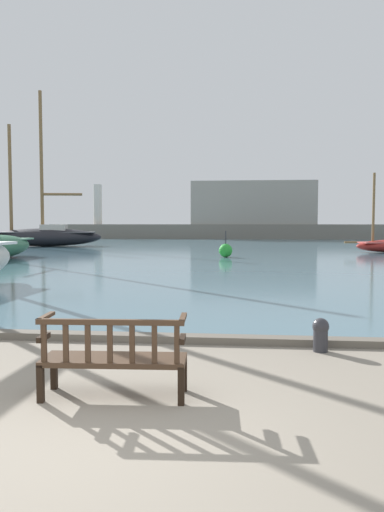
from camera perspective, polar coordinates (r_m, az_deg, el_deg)
name	(u,v)px	position (r m, az deg, el deg)	size (l,w,h in m)	color
ground_plane	(77,446)	(4.78, -12.97, -20.35)	(160.00, 160.00, 0.00)	gray
harbor_water	(227,242)	(48.19, 4.04, 1.55)	(100.00, 80.00, 0.08)	slate
quay_edge_kerb	(154,338)	(8.32, -4.34, -9.32)	(40.00, 0.30, 0.12)	#675F54
park_bench	(114,356)	(5.71, -8.94, -11.25)	(1.62, 0.60, 0.92)	black
sailboat_centre_channel	(45,234)	(41.16, -16.41, 2.41)	(9.93, 4.24, 12.11)	black
mooring_bollard	(321,333)	(7.87, 14.48, -8.52)	(0.25, 0.25, 0.51)	#2D2D33
channel_buoy	(226,250)	(27.03, 3.87, 0.64)	(0.73, 0.73, 1.43)	green
far_breakwater	(238,219)	(57.81, 5.27, 4.25)	(42.27, 2.40, 6.71)	slate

